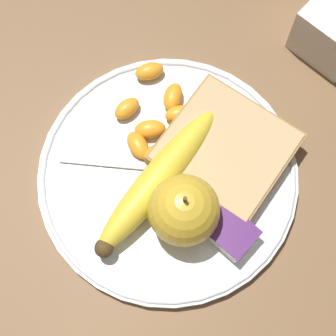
{
  "coord_description": "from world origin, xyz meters",
  "views": [
    {
      "loc": [
        -0.12,
        0.13,
        0.57
      ],
      "look_at": [
        0.0,
        0.0,
        0.03
      ],
      "focal_mm": 60.0,
      "sensor_mm": 36.0,
      "label": 1
    }
  ],
  "objects_px": {
    "bread_slice": "(226,149)",
    "fork": "(151,165)",
    "plate": "(168,175)",
    "condiment_caddy": "(336,29)",
    "banana": "(158,182)",
    "jam_packet": "(231,233)",
    "apple": "(184,211)"
  },
  "relations": [
    {
      "from": "jam_packet",
      "to": "condiment_caddy",
      "type": "height_order",
      "value": "condiment_caddy"
    },
    {
      "from": "banana",
      "to": "fork",
      "type": "height_order",
      "value": "banana"
    },
    {
      "from": "banana",
      "to": "condiment_caddy",
      "type": "height_order",
      "value": "condiment_caddy"
    },
    {
      "from": "jam_packet",
      "to": "condiment_caddy",
      "type": "distance_m",
      "value": 0.26
    },
    {
      "from": "apple",
      "to": "jam_packet",
      "type": "relative_size",
      "value": 1.69
    },
    {
      "from": "plate",
      "to": "bread_slice",
      "type": "bearing_deg",
      "value": -116.23
    },
    {
      "from": "apple",
      "to": "plate",
      "type": "bearing_deg",
      "value": -30.25
    },
    {
      "from": "bread_slice",
      "to": "plate",
      "type": "bearing_deg",
      "value": 63.77
    },
    {
      "from": "bread_slice",
      "to": "jam_packet",
      "type": "relative_size",
      "value": 2.92
    },
    {
      "from": "fork",
      "to": "plate",
      "type": "bearing_deg",
      "value": -21.49
    },
    {
      "from": "bread_slice",
      "to": "jam_packet",
      "type": "distance_m",
      "value": 0.09
    },
    {
      "from": "plate",
      "to": "banana",
      "type": "distance_m",
      "value": 0.03
    },
    {
      "from": "fork",
      "to": "condiment_caddy",
      "type": "distance_m",
      "value": 0.26
    },
    {
      "from": "banana",
      "to": "plate",
      "type": "bearing_deg",
      "value": -82.65
    },
    {
      "from": "plate",
      "to": "condiment_caddy",
      "type": "distance_m",
      "value": 0.25
    },
    {
      "from": "plate",
      "to": "condiment_caddy",
      "type": "bearing_deg",
      "value": -96.62
    },
    {
      "from": "jam_packet",
      "to": "condiment_caddy",
      "type": "xyz_separation_m",
      "value": [
        0.06,
        -0.25,
        0.01
      ]
    },
    {
      "from": "bread_slice",
      "to": "jam_packet",
      "type": "bearing_deg",
      "value": 133.57
    },
    {
      "from": "bread_slice",
      "to": "fork",
      "type": "distance_m",
      "value": 0.08
    },
    {
      "from": "plate",
      "to": "apple",
      "type": "distance_m",
      "value": 0.06
    },
    {
      "from": "banana",
      "to": "bread_slice",
      "type": "distance_m",
      "value": 0.08
    },
    {
      "from": "plate",
      "to": "banana",
      "type": "xyz_separation_m",
      "value": [
        -0.0,
        0.02,
        0.02
      ]
    },
    {
      "from": "bread_slice",
      "to": "condiment_caddy",
      "type": "bearing_deg",
      "value": -89.92
    },
    {
      "from": "fork",
      "to": "jam_packet",
      "type": "distance_m",
      "value": 0.11
    },
    {
      "from": "plate",
      "to": "bread_slice",
      "type": "relative_size",
      "value": 2.0
    },
    {
      "from": "apple",
      "to": "bread_slice",
      "type": "xyz_separation_m",
      "value": [
        0.02,
        -0.08,
        -0.02
      ]
    },
    {
      "from": "banana",
      "to": "condiment_caddy",
      "type": "distance_m",
      "value": 0.26
    },
    {
      "from": "plate",
      "to": "jam_packet",
      "type": "xyz_separation_m",
      "value": [
        -0.09,
        0.01,
        0.01
      ]
    },
    {
      "from": "condiment_caddy",
      "to": "apple",
      "type": "bearing_deg",
      "value": 93.24
    },
    {
      "from": "plate",
      "to": "condiment_caddy",
      "type": "height_order",
      "value": "condiment_caddy"
    },
    {
      "from": "apple",
      "to": "banana",
      "type": "bearing_deg",
      "value": -11.62
    },
    {
      "from": "plate",
      "to": "bread_slice",
      "type": "height_order",
      "value": "bread_slice"
    }
  ]
}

